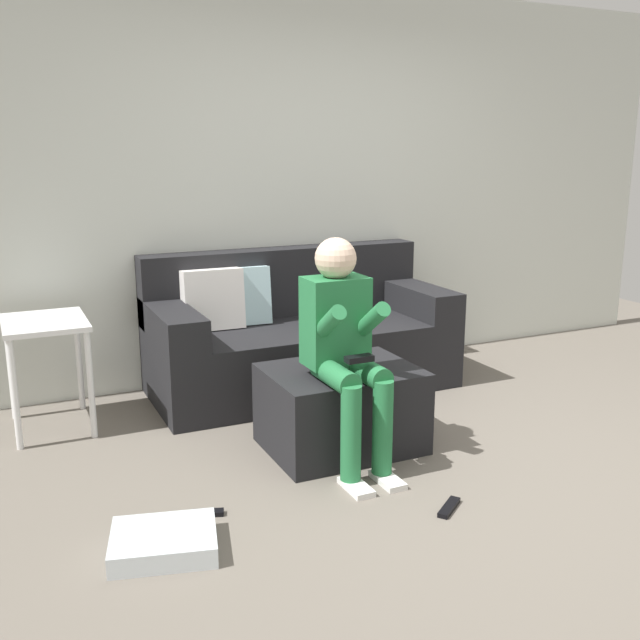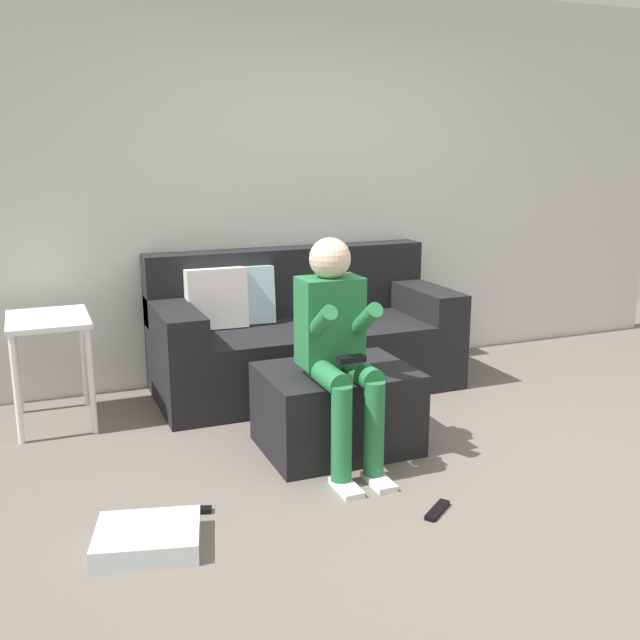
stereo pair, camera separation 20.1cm
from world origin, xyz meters
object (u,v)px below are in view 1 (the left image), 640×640
remote_near_ottoman (449,507)px  remote_by_storage_bin (208,513)px  person_seated (344,339)px  storage_bin (164,542)px  remote_under_side_table (178,523)px  couch_sectional (297,338)px  ottoman (341,408)px  side_table (46,339)px

remote_near_ottoman → remote_by_storage_bin: bearing=121.0°
person_seated → storage_bin: 1.32m
remote_by_storage_bin → remote_near_ottoman: bearing=-3.3°
remote_near_ottoman → remote_by_storage_bin: (-1.02, 0.42, 0.00)m
remote_near_ottoman → remote_under_side_table: (-1.16, 0.39, 0.00)m
couch_sectional → ottoman: size_ratio=2.51×
ottoman → remote_under_side_table: ottoman is taller
ottoman → remote_by_storage_bin: size_ratio=5.69×
remote_under_side_table → person_seated: bearing=-20.8°
person_seated → remote_by_storage_bin: person_seated is taller
side_table → remote_near_ottoman: (1.55, -1.82, -0.53)m
ottoman → side_table: side_table is taller
remote_near_ottoman → side_table: bearing=93.7°
couch_sectional → side_table: size_ratio=3.09×
person_seated → remote_near_ottoman: person_seated is taller
storage_bin → couch_sectional: bearing=52.0°
person_seated → remote_under_side_table: size_ratio=6.31×
person_seated → remote_under_side_table: person_seated is taller
couch_sectional → ottoman: (-0.19, -1.06, -0.12)m
couch_sectional → remote_under_side_table: size_ratio=10.86×
couch_sectional → remote_near_ottoman: 1.93m
couch_sectional → storage_bin: couch_sectional is taller
person_seated → remote_by_storage_bin: bearing=-162.7°
person_seated → remote_under_side_table: 1.19m
storage_bin → remote_under_side_table: storage_bin is taller
couch_sectional → ottoman: couch_sectional is taller
person_seated → storage_bin: (-1.06, -0.47, -0.63)m
couch_sectional → side_table: 1.62m
couch_sectional → storage_bin: bearing=-128.0°
remote_under_side_table → storage_bin: bearing=-156.9°
remote_under_side_table → ottoman: bearing=-13.4°
storage_bin → side_table: bearing=99.8°
ottoman → remote_under_side_table: (-1.03, -0.45, -0.22)m
side_table → remote_by_storage_bin: size_ratio=4.63×
ottoman → side_table: 1.75m
storage_bin → side_table: (-0.28, 1.62, 0.50)m
remote_by_storage_bin → person_seated: bearing=36.3°
person_seated → storage_bin: person_seated is taller
person_seated → side_table: person_seated is taller
ottoman → remote_near_ottoman: bearing=-81.2°
ottoman → couch_sectional: bearing=79.6°
ottoman → person_seated: 0.48m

